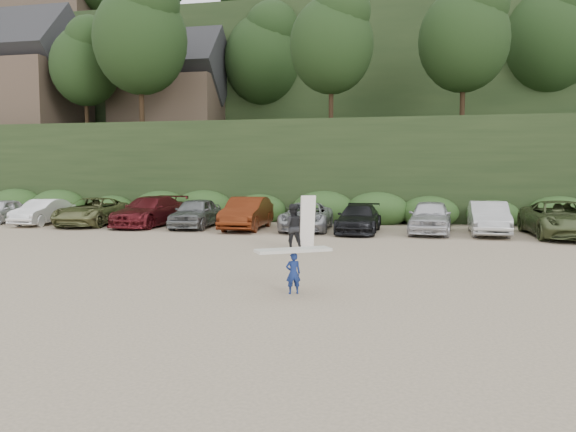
# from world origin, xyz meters

# --- Properties ---
(ground) EXTENTS (120.00, 120.00, 0.00)m
(ground) POSITION_xyz_m (0.00, 0.00, 0.00)
(ground) COLOR tan
(ground) RESTS_ON ground
(hillside_backdrop) EXTENTS (90.00, 41.50, 28.00)m
(hillside_backdrop) POSITION_xyz_m (-0.26, 35.93, 11.22)
(hillside_backdrop) COLOR black
(hillside_backdrop) RESTS_ON ground
(parked_cars) EXTENTS (39.92, 6.45, 1.65)m
(parked_cars) POSITION_xyz_m (3.33, 10.01, 0.77)
(parked_cars) COLOR silver
(parked_cars) RESTS_ON ground
(child_surfer) EXTENTS (1.84, 1.41, 1.11)m
(child_surfer) POSITION_xyz_m (3.59, -4.13, 0.75)
(child_surfer) COLOR navy
(child_surfer) RESTS_ON ground
(adult_surfer) EXTENTS (1.36, 0.86, 2.06)m
(adult_surfer) POSITION_xyz_m (2.07, 3.13, 0.89)
(adult_surfer) COLOR black
(adult_surfer) RESTS_ON ground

